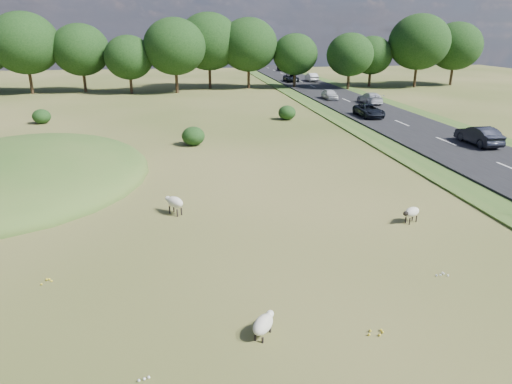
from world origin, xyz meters
TOP-DOWN VIEW (x-y plane):
  - ground at (0.00, 20.00)m, footprint 160.00×160.00m
  - mound at (-12.00, 12.00)m, footprint 16.00×20.00m
  - road at (20.00, 30.00)m, footprint 8.00×150.00m
  - treeline at (-1.06, 55.44)m, footprint 96.28×14.66m
  - shrubs at (-2.01, 25.93)m, footprint 26.84×13.63m
  - sheep_1 at (9.25, 1.08)m, footprint 1.14×0.84m
  - sheep_2 at (0.52, -6.44)m, footprint 0.98×1.18m
  - sheep_3 at (-2.22, 4.10)m, footprint 1.13×1.28m
  - car_0 at (21.90, 86.96)m, footprint 2.12×5.23m
  - car_1 at (21.90, 63.56)m, footprint 1.53×4.40m
  - car_2 at (18.10, 27.87)m, footprint 2.17×4.71m
  - car_3 at (21.90, 36.72)m, footprint 1.94×4.76m
  - car_4 at (18.10, 63.45)m, footprint 2.15×4.66m
  - car_5 at (21.90, 14.55)m, footprint 1.58×4.52m
  - car_7 at (18.10, 41.24)m, footprint 1.54×3.83m

SIDE VIEW (x-z plane):
  - ground at x=0.00m, z-range 0.00..0.00m
  - mound at x=-12.00m, z-range -2.00..2.00m
  - road at x=20.00m, z-range 0.00..0.25m
  - sheep_2 at x=0.52m, z-range 0.09..0.77m
  - sheep_1 at x=9.25m, z-range 0.16..0.96m
  - sheep_3 at x=-2.22m, z-range 0.19..1.13m
  - shrubs at x=-2.01m, z-range -0.02..1.52m
  - car_4 at x=18.10m, z-range 0.25..1.55m
  - car_7 at x=18.10m, z-range 0.25..1.55m
  - car_2 at x=18.10m, z-range 0.25..1.56m
  - car_3 at x=21.90m, z-range 0.25..1.63m
  - car_1 at x=21.90m, z-range 0.25..1.70m
  - car_5 at x=21.90m, z-range 0.25..1.74m
  - car_0 at x=21.90m, z-range 0.25..1.77m
  - treeline at x=-1.06m, z-range 0.72..12.41m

